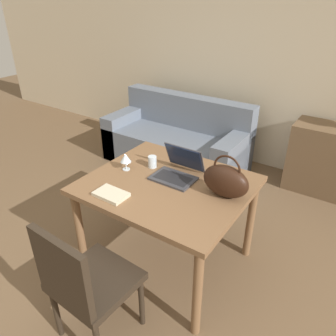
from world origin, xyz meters
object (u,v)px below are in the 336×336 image
couch (177,142)px  drinking_glass (152,162)px  chair (85,281)px  handbag (226,181)px  laptop (179,168)px  wine_glass (126,158)px

couch → drinking_glass: (0.62, -1.34, 0.49)m
chair → drinking_glass: chair is taller
drinking_glass → handbag: size_ratio=0.29×
drinking_glass → handbag: handbag is taller
laptop → drinking_glass: size_ratio=3.40×
wine_glass → handbag: size_ratio=0.43×
wine_glass → handbag: bearing=6.4°
laptop → wine_glass: 0.41m
drinking_glass → handbag: (0.63, -0.06, 0.07)m
couch → drinking_glass: size_ratio=18.90×
chair → drinking_glass: size_ratio=9.75×
drinking_glass → handbag: 0.64m
chair → handbag: size_ratio=2.82×
laptop → couch: bearing=122.7°
couch → laptop: laptop is taller
chair → couch: size_ratio=0.52×
handbag → chair: bearing=-115.2°
laptop → wine_glass: bearing=-158.7°
couch → wine_glass: bearing=-72.0°
couch → laptop: size_ratio=5.55×
wine_glass → handbag: 0.78m
drinking_glass → couch: bearing=114.9°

